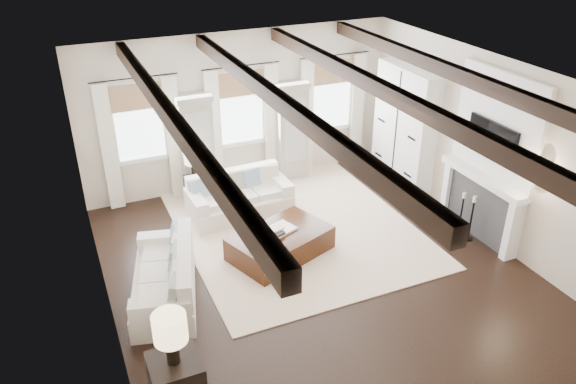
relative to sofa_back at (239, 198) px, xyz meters
name	(u,v)px	position (x,y,z in m)	size (l,w,h in m)	color
ground	(322,276)	(0.55, -2.45, -0.34)	(7.50, 7.50, 0.00)	black
room_shell	(341,141)	(1.30, -1.56, 1.55)	(6.54, 7.54, 3.22)	beige
area_rug	(295,226)	(0.78, -0.88, -0.33)	(4.06, 4.80, 0.02)	beige
sofa_back	(239,198)	(0.00, 0.00, 0.00)	(1.96, 0.94, 0.83)	white
sofa_left	(168,279)	(-1.83, -2.01, 0.01)	(1.36, 2.13, 0.84)	white
ottoman	(280,244)	(0.18, -1.62, -0.12)	(1.65, 1.03, 0.43)	black
tray	(280,230)	(0.20, -1.55, 0.12)	(0.50, 0.38, 0.04)	white
book_lower	(276,233)	(0.07, -1.69, 0.16)	(0.26, 0.20, 0.04)	#262628
book_upper	(277,228)	(0.12, -1.61, 0.19)	(0.22, 0.17, 0.03)	beige
side_table_front	(176,380)	(-2.19, -3.99, -0.03)	(0.61, 0.61, 0.61)	black
lamp_front	(170,331)	(-2.19, -3.99, 0.74)	(0.40, 0.40, 0.69)	black
side_table_back	(197,191)	(-0.65, 0.64, -0.03)	(0.41, 0.41, 0.62)	black
lamp_back	(194,157)	(-0.65, 0.64, 0.72)	(0.37, 0.37, 0.64)	black
candlestick_near	(471,222)	(3.45, -2.53, 0.02)	(0.18, 0.18, 0.87)	black
candlestick_far	(461,216)	(3.45, -2.26, 0.00)	(0.16, 0.16, 0.81)	black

